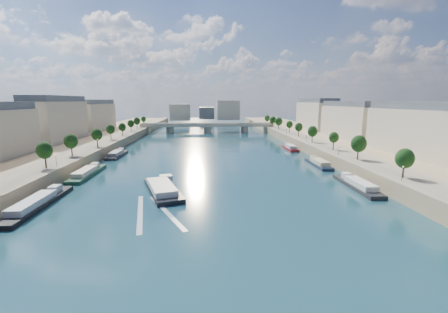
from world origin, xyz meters
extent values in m
plane|color=#0C2637|center=(0.00, 100.00, 0.00)|extent=(700.00, 700.00, 0.00)
cube|color=#9E8460|center=(-72.00, 100.00, 2.50)|extent=(44.00, 520.00, 5.00)
cube|color=#9E8460|center=(72.00, 100.00, 2.50)|extent=(44.00, 520.00, 5.00)
cube|color=gray|center=(-57.00, 100.00, 5.05)|extent=(14.00, 520.00, 0.10)
cube|color=gray|center=(57.00, 100.00, 5.05)|extent=(14.00, 520.00, 0.10)
cylinder|color=#382B1E|center=(-55.00, 66.00, 6.91)|extent=(0.50, 0.50, 3.82)
ellipsoid|color=black|center=(-55.00, 66.00, 10.50)|extent=(4.80, 4.80, 5.52)
cylinder|color=#382B1E|center=(-55.00, 90.00, 6.91)|extent=(0.50, 0.50, 3.82)
ellipsoid|color=black|center=(-55.00, 90.00, 10.50)|extent=(4.80, 4.80, 5.52)
cylinder|color=#382B1E|center=(-55.00, 114.00, 6.91)|extent=(0.50, 0.50, 3.82)
ellipsoid|color=black|center=(-55.00, 114.00, 10.50)|extent=(4.80, 4.80, 5.52)
cylinder|color=#382B1E|center=(-55.00, 138.00, 6.91)|extent=(0.50, 0.50, 3.82)
ellipsoid|color=black|center=(-55.00, 138.00, 10.50)|extent=(4.80, 4.80, 5.52)
cylinder|color=#382B1E|center=(-55.00, 162.00, 6.91)|extent=(0.50, 0.50, 3.82)
ellipsoid|color=black|center=(-55.00, 162.00, 10.50)|extent=(4.80, 4.80, 5.52)
cylinder|color=#382B1E|center=(-55.00, 186.00, 6.91)|extent=(0.50, 0.50, 3.82)
ellipsoid|color=black|center=(-55.00, 186.00, 10.50)|extent=(4.80, 4.80, 5.52)
cylinder|color=#382B1E|center=(-55.00, 210.00, 6.91)|extent=(0.50, 0.50, 3.82)
ellipsoid|color=black|center=(-55.00, 210.00, 10.50)|extent=(4.80, 4.80, 5.52)
cylinder|color=#382B1E|center=(-55.00, 234.00, 6.91)|extent=(0.50, 0.50, 3.82)
ellipsoid|color=black|center=(-55.00, 234.00, 10.50)|extent=(4.80, 4.80, 5.52)
cylinder|color=#382B1E|center=(55.00, 50.00, 6.91)|extent=(0.50, 0.50, 3.82)
ellipsoid|color=black|center=(55.00, 50.00, 10.50)|extent=(4.80, 4.80, 5.52)
cylinder|color=#382B1E|center=(55.00, 74.00, 6.91)|extent=(0.50, 0.50, 3.82)
ellipsoid|color=black|center=(55.00, 74.00, 10.50)|extent=(4.80, 4.80, 5.52)
cylinder|color=#382B1E|center=(55.00, 98.00, 6.91)|extent=(0.50, 0.50, 3.82)
ellipsoid|color=black|center=(55.00, 98.00, 10.50)|extent=(4.80, 4.80, 5.52)
cylinder|color=#382B1E|center=(55.00, 122.00, 6.91)|extent=(0.50, 0.50, 3.82)
ellipsoid|color=black|center=(55.00, 122.00, 10.50)|extent=(4.80, 4.80, 5.52)
cylinder|color=#382B1E|center=(55.00, 146.00, 6.91)|extent=(0.50, 0.50, 3.82)
ellipsoid|color=black|center=(55.00, 146.00, 10.50)|extent=(4.80, 4.80, 5.52)
cylinder|color=#382B1E|center=(55.00, 170.00, 6.91)|extent=(0.50, 0.50, 3.82)
ellipsoid|color=black|center=(55.00, 170.00, 10.50)|extent=(4.80, 4.80, 5.52)
cylinder|color=#382B1E|center=(55.00, 194.00, 6.91)|extent=(0.50, 0.50, 3.82)
ellipsoid|color=black|center=(55.00, 194.00, 10.50)|extent=(4.80, 4.80, 5.52)
cylinder|color=#382B1E|center=(55.00, 218.00, 6.91)|extent=(0.50, 0.50, 3.82)
ellipsoid|color=black|center=(55.00, 218.00, 10.50)|extent=(4.80, 4.80, 5.52)
cylinder|color=#382B1E|center=(55.00, 242.00, 6.91)|extent=(0.50, 0.50, 3.82)
ellipsoid|color=black|center=(55.00, 242.00, 10.50)|extent=(4.80, 4.80, 5.52)
cylinder|color=black|center=(-52.50, 70.00, 7.00)|extent=(0.14, 0.14, 4.00)
sphere|color=#FFE5B2|center=(-52.50, 70.00, 9.10)|extent=(0.36, 0.36, 0.36)
cylinder|color=black|center=(-52.50, 110.00, 7.00)|extent=(0.14, 0.14, 4.00)
sphere|color=#FFE5B2|center=(-52.50, 110.00, 9.10)|extent=(0.36, 0.36, 0.36)
cylinder|color=black|center=(-52.50, 150.00, 7.00)|extent=(0.14, 0.14, 4.00)
sphere|color=#FFE5B2|center=(-52.50, 150.00, 9.10)|extent=(0.36, 0.36, 0.36)
cylinder|color=black|center=(-52.50, 190.00, 7.00)|extent=(0.14, 0.14, 4.00)
sphere|color=#FFE5B2|center=(-52.50, 190.00, 9.10)|extent=(0.36, 0.36, 0.36)
cylinder|color=black|center=(52.50, 45.00, 7.00)|extent=(0.14, 0.14, 4.00)
sphere|color=#FFE5B2|center=(52.50, 45.00, 9.10)|extent=(0.36, 0.36, 0.36)
cylinder|color=black|center=(52.50, 85.00, 7.00)|extent=(0.14, 0.14, 4.00)
sphere|color=#FFE5B2|center=(52.50, 85.00, 9.10)|extent=(0.36, 0.36, 0.36)
cylinder|color=black|center=(52.50, 125.00, 7.00)|extent=(0.14, 0.14, 4.00)
sphere|color=#FFE5B2|center=(52.50, 125.00, 9.10)|extent=(0.36, 0.36, 0.36)
cylinder|color=black|center=(52.50, 165.00, 7.00)|extent=(0.14, 0.14, 4.00)
sphere|color=#FFE5B2|center=(52.50, 165.00, 9.10)|extent=(0.36, 0.36, 0.36)
cylinder|color=black|center=(52.50, 205.00, 7.00)|extent=(0.14, 0.14, 4.00)
sphere|color=#FFE5B2|center=(52.50, 205.00, 9.10)|extent=(0.36, 0.36, 0.36)
cube|color=#C7B499|center=(-85.00, 141.00, 15.00)|extent=(16.00, 52.00, 20.00)
cube|color=#474C54|center=(-85.00, 141.00, 26.60)|extent=(14.72, 50.44, 3.20)
cube|color=#C7B499|center=(-85.00, 199.00, 15.00)|extent=(16.00, 52.00, 20.00)
cube|color=#474C54|center=(-85.00, 199.00, 26.60)|extent=(14.72, 50.44, 3.20)
cube|color=#C7B499|center=(85.00, 83.00, 15.00)|extent=(16.00, 52.00, 20.00)
cube|color=#474C54|center=(85.00, 83.00, 26.60)|extent=(14.72, 50.44, 3.20)
cube|color=#C7B499|center=(85.00, 141.00, 15.00)|extent=(16.00, 52.00, 20.00)
cube|color=#474C54|center=(85.00, 141.00, 26.60)|extent=(14.72, 50.44, 3.20)
cube|color=#C7B499|center=(85.00, 199.00, 15.00)|extent=(16.00, 52.00, 20.00)
cube|color=#474C54|center=(85.00, 199.00, 26.60)|extent=(14.72, 50.44, 3.20)
cube|color=#C7B499|center=(-30.00, 310.00, 14.00)|extent=(22.00, 18.00, 18.00)
cube|color=#C7B499|center=(25.00, 320.00, 16.00)|extent=(26.00, 20.00, 22.00)
cube|color=#474C54|center=(0.00, 335.00, 12.00)|extent=(18.00, 16.00, 14.00)
cube|color=#C1B79E|center=(0.00, 224.27, 6.20)|extent=(112.00, 11.00, 2.20)
cube|color=#C1B79E|center=(0.00, 219.27, 7.70)|extent=(112.00, 0.80, 0.90)
cube|color=#C1B79E|center=(0.00, 229.27, 7.70)|extent=(112.00, 0.80, 0.90)
cylinder|color=#C1B79E|center=(-32.00, 224.27, 2.50)|extent=(6.40, 6.40, 5.00)
cylinder|color=#C1B79E|center=(0.00, 224.27, 2.50)|extent=(6.40, 6.40, 5.00)
cylinder|color=#C1B79E|center=(32.00, 224.27, 2.50)|extent=(6.40, 6.40, 5.00)
cube|color=#C1B79E|center=(-52.00, 224.27, 2.50)|extent=(6.00, 12.00, 5.00)
cube|color=#C1B79E|center=(52.00, 224.27, 2.50)|extent=(6.00, 12.00, 5.00)
cube|color=black|center=(-15.06, 55.42, 0.35)|extent=(15.47, 27.69, 1.90)
cube|color=white|center=(-15.06, 53.28, 2.16)|extent=(11.29, 18.40, 1.71)
cube|color=white|center=(-15.06, 63.41, 2.20)|extent=(4.61, 4.22, 1.80)
cube|color=silver|center=(-18.26, 38.42, 0.02)|extent=(6.14, 25.75, 0.04)
cube|color=silver|center=(-11.86, 38.42, 0.02)|extent=(12.08, 24.07, 0.04)
cube|color=black|center=(-45.50, 44.34, 0.30)|extent=(5.00, 30.06, 1.80)
cube|color=silver|center=(-45.50, 41.93, 2.00)|extent=(4.10, 16.53, 1.60)
cube|color=silver|center=(-45.50, 53.35, 2.10)|extent=(2.50, 3.61, 1.80)
cube|color=#1C462E|center=(-45.50, 77.43, 0.30)|extent=(5.00, 26.80, 1.80)
cube|color=beige|center=(-45.50, 75.28, 2.00)|extent=(4.10, 14.74, 1.60)
cube|color=beige|center=(-45.50, 85.47, 2.10)|extent=(2.50, 3.22, 1.80)
cube|color=#262629|center=(-45.50, 115.42, 0.30)|extent=(5.00, 23.01, 1.80)
cube|color=gray|center=(-45.50, 113.57, 2.00)|extent=(4.10, 12.66, 1.60)
cube|color=gray|center=(-45.50, 122.32, 2.10)|extent=(2.50, 2.76, 1.80)
cube|color=#252527|center=(45.50, 55.58, 0.30)|extent=(5.00, 24.72, 1.80)
cube|color=silver|center=(45.50, 53.60, 2.00)|extent=(4.10, 13.59, 1.60)
cube|color=silver|center=(45.50, 62.99, 2.10)|extent=(2.50, 2.97, 1.80)
cube|color=#1A263A|center=(45.50, 88.05, 0.30)|extent=(5.00, 20.89, 1.80)
cube|color=beige|center=(45.50, 86.38, 2.00)|extent=(4.10, 11.49, 1.60)
cube|color=beige|center=(45.50, 94.32, 2.10)|extent=(2.50, 2.51, 1.80)
cube|color=maroon|center=(45.50, 130.78, 0.30)|extent=(5.00, 19.22, 1.80)
cube|color=silver|center=(45.50, 129.25, 2.00)|extent=(4.10, 10.57, 1.60)
cube|color=silver|center=(45.50, 136.55, 2.10)|extent=(2.50, 2.31, 1.80)
camera|label=1|loc=(-2.04, -32.44, 27.12)|focal=24.00mm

